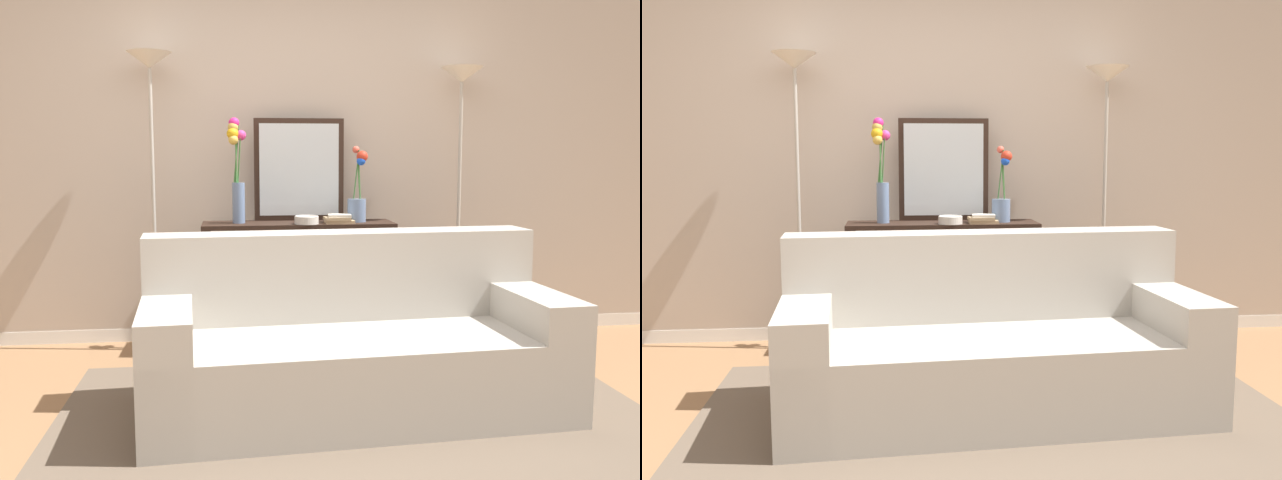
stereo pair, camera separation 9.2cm
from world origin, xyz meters
The scene contains 13 objects.
ground_plane centered at (0.00, 0.00, -0.01)m, with size 16.00×16.00×0.02m, color #936B47.
back_wall centered at (0.00, 1.95, 1.51)m, with size 12.00×0.15×3.03m.
area_rug centered at (0.38, 0.28, 0.01)m, with size 2.93×1.93×0.01m.
couch centered at (0.38, 0.44, 0.31)m, with size 2.11×1.01×0.88m.
console_table centered at (0.21, 1.59, 0.57)m, with size 1.25×0.36×0.84m.
floor_lamp_left centered at (-0.72, 1.64, 1.51)m, with size 0.28×0.28×1.92m.
floor_lamp_right centered at (1.32, 1.64, 1.46)m, with size 0.28×0.28×1.86m.
wall_mirror centered at (0.24, 1.74, 1.18)m, with size 0.60×0.02×0.68m.
vase_tall_flowers centered at (-0.18, 1.60, 1.20)m, with size 0.12×0.11×0.68m.
vase_short_flowers centered at (0.61, 1.58, 1.01)m, with size 0.13×0.12×0.50m.
fruit_bowl centered at (0.26, 1.48, 0.87)m, with size 0.16×0.16×0.05m.
book_stack centered at (0.47, 1.51, 0.87)m, with size 0.19×0.16×0.06m.
book_row_under_console centered at (-0.10, 1.59, 0.06)m, with size 0.40×0.18×0.13m.
Camera 1 is at (-0.21, -2.86, 1.29)m, focal length 38.49 mm.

